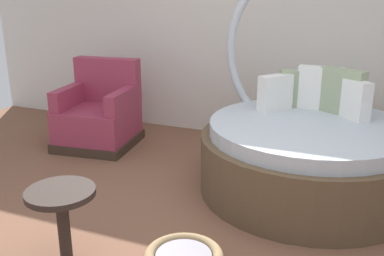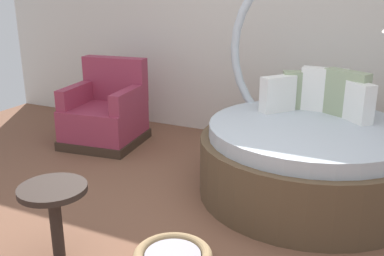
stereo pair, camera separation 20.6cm
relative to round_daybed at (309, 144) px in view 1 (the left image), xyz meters
name	(u,v)px [view 1 (the left image)]	position (x,y,z in m)	size (l,w,h in m)	color
ground_plane	(208,248)	(-0.48, -1.22, -0.43)	(8.00, 8.00, 0.02)	brown
back_wall	(288,15)	(-0.48, 1.23, 1.00)	(8.00, 0.12, 2.84)	silver
round_daybed	(309,144)	(0.00, 0.00, 0.00)	(1.83, 1.83, 2.06)	brown
red_armchair	(99,116)	(-2.33, 0.28, -0.09)	(0.89, 0.89, 0.94)	#38281E
side_table	(61,203)	(-1.29, -1.73, 0.01)	(0.44, 0.44, 0.52)	#2D231E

